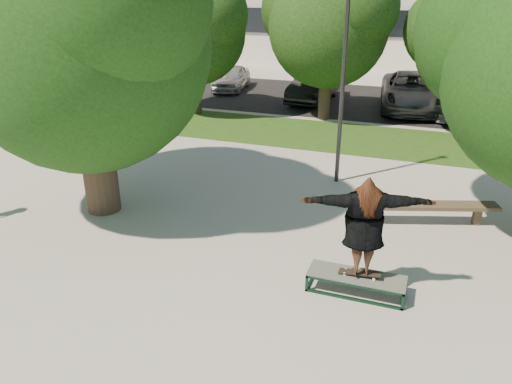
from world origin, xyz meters
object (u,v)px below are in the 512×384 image
at_px(tree_left, 81,29).
at_px(lamppost, 344,72).
at_px(car_grey, 412,91).
at_px(car_silver_b, 458,100).
at_px(car_silver_a, 231,78).
at_px(car_dark, 314,86).
at_px(bench, 426,207).
at_px(grind_box, 356,284).

bearing_deg(tree_left, lamppost, 36.42).
relative_size(car_grey, car_silver_b, 1.28).
xyz_separation_m(car_grey, car_silver_b, (1.99, -0.45, -0.15)).
bearing_deg(car_silver_a, car_grey, -16.52).
bearing_deg(car_grey, lamppost, -104.28).
bearing_deg(lamppost, car_dark, 107.68).
height_order(bench, car_dark, car_dark).
height_order(bench, car_silver_a, car_silver_a).
xyz_separation_m(car_dark, car_grey, (4.60, -0.10, 0.07)).
bearing_deg(car_silver_b, car_dark, 174.32).
distance_m(lamppost, car_dark, 10.97).
bearing_deg(lamppost, car_silver_a, 125.45).
bearing_deg(grind_box, car_silver_a, 119.61).
bearing_deg(lamppost, bench, -38.39).
bearing_deg(car_dark, car_grey, 1.12).
height_order(car_silver_a, car_grey, car_grey).
distance_m(grind_box, car_silver_b, 15.27).
bearing_deg(car_grey, car_silver_b, -19.39).
distance_m(bench, car_grey, 12.19).
relative_size(grind_box, car_silver_a, 0.48).
relative_size(tree_left, bench, 2.11).
xyz_separation_m(grind_box, car_dark, (-4.75, 15.71, 0.55)).
xyz_separation_m(lamppost, car_dark, (-3.25, 10.19, -2.41)).
height_order(car_silver_a, car_silver_b, car_silver_b).
distance_m(tree_left, car_silver_b, 16.50).
height_order(tree_left, car_silver_a, tree_left).
distance_m(car_silver_a, car_silver_b, 11.56).
xyz_separation_m(lamppost, car_silver_b, (3.34, 9.64, -2.49)).
bearing_deg(bench, car_grey, 77.23).
height_order(lamppost, car_grey, lamppost).
height_order(tree_left, lamppost, tree_left).
xyz_separation_m(tree_left, grind_box, (6.79, -1.61, -4.23)).
bearing_deg(car_silver_a, tree_left, -88.47).
bearing_deg(grind_box, lamppost, 105.22).
distance_m(bench, car_silver_a, 17.11).
height_order(car_dark, car_silver_b, car_dark).
height_order(lamppost, car_dark, lamppost).
height_order(tree_left, car_silver_b, tree_left).
height_order(lamppost, bench, lamppost).
bearing_deg(tree_left, car_silver_a, 100.39).
distance_m(tree_left, bench, 9.01).
xyz_separation_m(bench, car_grey, (-1.21, 12.12, 0.38)).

